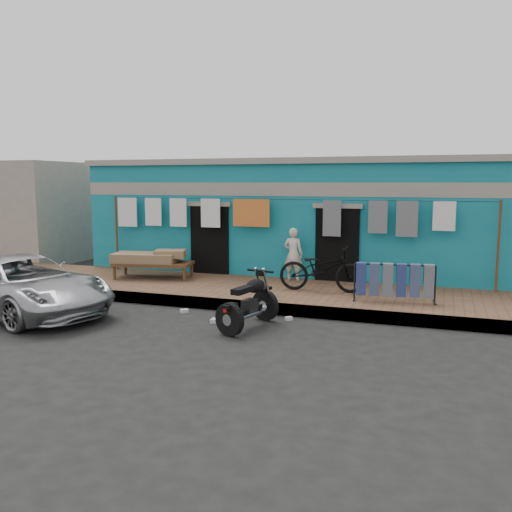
{
  "coord_description": "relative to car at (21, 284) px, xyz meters",
  "views": [
    {
      "loc": [
        3.82,
        -8.97,
        2.75
      ],
      "look_at": [
        0.0,
        2.0,
        1.15
      ],
      "focal_mm": 38.0,
      "sensor_mm": 36.0,
      "label": 1
    }
  ],
  "objects": [
    {
      "name": "charpoy",
      "position": [
        1.16,
        3.44,
        -0.03
      ],
      "size": [
        2.46,
        1.79,
        0.7
      ],
      "primitive_type": null,
      "rotation": [
        0.0,
        0.0,
        0.2
      ],
      "color": "brown",
      "rests_on": "sidewalk"
    },
    {
      "name": "litter_b",
      "position": [
        5.43,
        1.3,
        -0.6
      ],
      "size": [
        0.17,
        0.17,
        0.07
      ],
      "primitive_type": "cube",
      "rotation": [
        0.0,
        0.0,
        0.74
      ],
      "color": "silver",
      "rests_on": "ground"
    },
    {
      "name": "neighbor_left",
      "position": [
        -6.54,
        7.1,
        1.07
      ],
      "size": [
        6.0,
        5.0,
        3.4
      ],
      "primitive_type": "cube",
      "color": "#9E9384",
      "rests_on": "ground"
    },
    {
      "name": "jeans_rack",
      "position": [
        7.35,
        2.61,
        0.04
      ],
      "size": [
        1.81,
        0.75,
        0.83
      ],
      "primitive_type": null,
      "rotation": [
        0.0,
        0.0,
        0.12
      ],
      "color": "black",
      "rests_on": "sidewalk"
    },
    {
      "name": "building",
      "position": [
        4.46,
        7.08,
        1.06
      ],
      "size": [
        12.2,
        5.2,
        3.36
      ],
      "color": "#117082",
      "rests_on": "ground"
    },
    {
      "name": "car",
      "position": [
        0.0,
        0.0,
        0.0
      ],
      "size": [
        4.86,
        3.2,
        1.26
      ],
      "primitive_type": "imported",
      "rotation": [
        0.0,
        0.0,
        1.29
      ],
      "color": "#ACACB0",
      "rests_on": "ground"
    },
    {
      "name": "sidewalk",
      "position": [
        4.46,
        3.1,
        -0.5
      ],
      "size": [
        28.0,
        3.0,
        0.25
      ],
      "primitive_type": "cube",
      "color": "brown",
      "rests_on": "ground"
    },
    {
      "name": "seated_person",
      "position": [
        4.7,
        4.3,
        0.3
      ],
      "size": [
        0.5,
        0.35,
        1.35
      ],
      "primitive_type": "imported",
      "rotation": [
        0.0,
        0.0,
        3.08
      ],
      "color": "beige",
      "rests_on": "sidewalk"
    },
    {
      "name": "ground",
      "position": [
        4.46,
        0.1,
        -0.63
      ],
      "size": [
        80.0,
        80.0,
        0.0
      ],
      "primitive_type": "plane",
      "color": "black",
      "rests_on": "ground"
    },
    {
      "name": "clothesline",
      "position": [
        3.93,
        4.35,
        1.19
      ],
      "size": [
        10.06,
        0.06,
        2.1
      ],
      "color": "brown",
      "rests_on": "sidewalk"
    },
    {
      "name": "litter_a",
      "position": [
        3.16,
        1.19,
        -0.59
      ],
      "size": [
        0.2,
        0.2,
        0.07
      ],
      "primitive_type": "cube",
      "rotation": [
        0.0,
        0.0,
        0.78
      ],
      "color": "silver",
      "rests_on": "ground"
    },
    {
      "name": "litter_c",
      "position": [
        4.11,
        0.65,
        -0.59
      ],
      "size": [
        0.17,
        0.2,
        0.08
      ],
      "primitive_type": "cube",
      "rotation": [
        0.0,
        0.0,
        1.64
      ],
      "color": "silver",
      "rests_on": "ground"
    },
    {
      "name": "bicycle",
      "position": [
        5.68,
        3.16,
        0.25
      ],
      "size": [
        1.98,
        0.79,
        1.26
      ],
      "primitive_type": "imported",
      "rotation": [
        0.0,
        0.0,
        1.62
      ],
      "color": "black",
      "rests_on": "sidewalk"
    },
    {
      "name": "motorcycle",
      "position": [
        4.86,
        0.5,
        -0.11
      ],
      "size": [
        1.2,
        1.84,
        1.05
      ],
      "primitive_type": null,
      "rotation": [
        0.0,
        0.0,
        -0.2
      ],
      "color": "black",
      "rests_on": "ground"
    },
    {
      "name": "curb",
      "position": [
        4.46,
        1.65,
        -0.5
      ],
      "size": [
        28.0,
        0.1,
        0.25
      ],
      "primitive_type": "cube",
      "color": "gray",
      "rests_on": "ground"
    }
  ]
}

